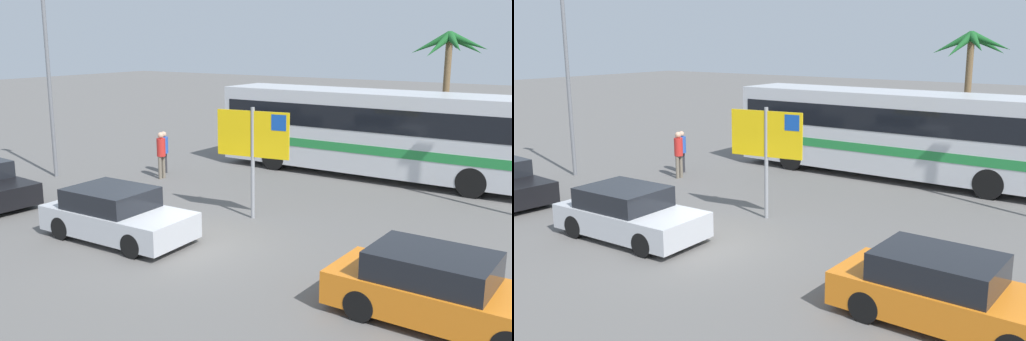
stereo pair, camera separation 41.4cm
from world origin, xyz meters
The scene contains 9 objects.
ground centered at (0.00, 0.00, 0.00)m, with size 120.00×120.00×0.00m, color #605E5B.
bus_front_coach centered at (1.15, 9.71, 1.78)m, with size 12.17×2.52×3.17m.
ferry_sign centered at (0.31, 2.81, 2.33)m, with size 2.19×0.38×3.20m.
car_orange centered at (6.64, -0.62, 0.63)m, with size 4.21×1.73×1.32m.
car_silver centered at (-1.67, -0.61, 0.64)m, with size 4.03×1.89×1.32m.
pedestrian_by_bus centered at (-5.80, 5.71, 0.95)m, with size 0.32×0.32×1.62m.
pedestrian_crossing_lot centered at (-5.29, 5.01, 1.02)m, with size 0.32×0.32×1.73m.
lamp_post_right_side centered at (-8.82, 3.03, 4.13)m, with size 0.56×0.20×7.60m.
palm_tree_seaside centered at (1.20, 18.21, 4.46)m, with size 3.65×3.63×5.43m.
Camera 2 is at (9.60, -10.32, 5.03)m, focal length 40.90 mm.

